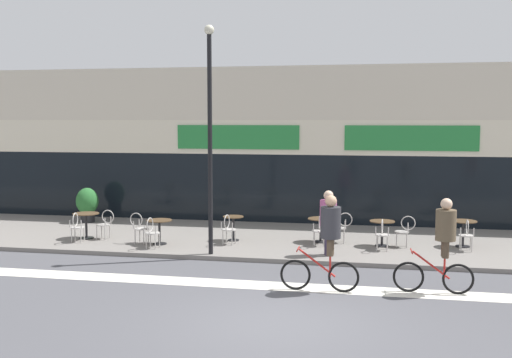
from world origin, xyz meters
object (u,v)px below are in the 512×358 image
bistro_table_2 (233,223)px  cyclist_1 (328,236)px  cyclist_0 (443,239)px  bistro_table_3 (321,225)px  cafe_chair_1_near (152,231)px  bistro_table_0 (86,220)px  cafe_chair_1_side (139,226)px  bistro_table_4 (382,228)px  cafe_chair_3_near (319,229)px  bistro_table_1 (159,227)px  cafe_chair_0_near (77,225)px  planter_pot (87,203)px  bistro_table_5 (463,228)px  lamp_post (210,126)px  cafe_chair_4_near (382,232)px  cafe_chair_5_near (467,233)px  cafe_chair_4_side (405,229)px  cafe_chair_0_side (105,222)px  cafe_chair_2_near (228,227)px  cafe_chair_3_side (342,225)px  pedestrian_near_end (328,217)px

bistro_table_2 → cyclist_1: size_ratio=0.35×
bistro_table_2 → cyclist_0: cyclist_0 is taller
bistro_table_3 → cafe_chair_1_near: (-4.59, -1.82, 0.00)m
bistro_table_0 → cafe_chair_1_side: (1.87, -0.40, -0.04)m
bistro_table_4 → cafe_chair_3_near: bearing=-168.3°
bistro_table_1 → cafe_chair_0_near: cafe_chair_0_near is taller
planter_pot → cyclist_1: 11.12m
bistro_table_3 → bistro_table_5: size_ratio=1.01×
lamp_post → cafe_chair_4_near: bearing=15.5°
cafe_chair_4_near → planter_pot: bearing=79.6°
cafe_chair_5_near → cyclist_1: bearing=140.8°
cafe_chair_1_side → cyclist_0: bearing=-14.7°
cafe_chair_0_near → cyclist_1: (7.60, -3.29, 0.60)m
cafe_chair_5_near → cyclist_0: cyclist_0 is taller
bistro_table_5 → cafe_chair_4_side: cafe_chair_4_side is taller
bistro_table_5 → bistro_table_0: bearing=-175.5°
lamp_post → cafe_chair_0_near: bearing=170.3°
bistro_table_0 → cyclist_1: cyclist_1 is taller
cafe_chair_5_near → lamp_post: size_ratio=0.15×
bistro_table_0 → cafe_chair_0_side: 0.63m
bistro_table_5 → cafe_chair_1_near: bearing=-167.6°
bistro_table_0 → cafe_chair_1_side: cafe_chair_1_side is taller
lamp_post → bistro_table_2: bearing=84.0°
lamp_post → cyclist_1: lamp_post is taller
bistro_table_4 → cyclist_1: bearing=-105.7°
bistro_table_3 → cafe_chair_4_near: 1.98m
bistro_table_5 → cafe_chair_0_side: cafe_chair_0_side is taller
bistro_table_0 → lamp_post: (4.29, -1.36, 2.89)m
cafe_chair_1_near → cafe_chair_4_side: 7.16m
cafe_chair_4_near → planter_pot: size_ratio=0.74×
planter_pot → cyclist_1: size_ratio=0.57×
cafe_chair_2_near → cafe_chair_5_near: same height
cafe_chair_0_side → cafe_chair_4_near: (8.22, -0.09, 0.00)m
cafe_chair_3_side → cafe_chair_3_near: bearing=45.3°
bistro_table_0 → bistro_table_3: size_ratio=1.03×
bistro_table_1 → cafe_chair_2_near: size_ratio=0.82×
cafe_chair_0_side → cafe_chair_3_side: 7.13m
bistro_table_0 → bistro_table_5: bearing=4.5°
bistro_table_0 → bistro_table_2: size_ratio=1.07×
cafe_chair_1_side → cafe_chair_2_near: (2.61, 0.28, 0.00)m
bistro_table_1 → planter_pot: size_ratio=0.61×
cafe_chair_1_near → cafe_chair_5_near: 8.73m
cafe_chair_1_side → cafe_chair_2_near: 2.62m
pedestrian_near_end → lamp_post: bearing=-7.5°
bistro_table_3 → bistro_table_5: (4.04, 0.08, 0.03)m
planter_pot → pedestrian_near_end: (8.72, -3.63, 0.37)m
bistro_table_4 → cafe_chair_3_near: cafe_chair_3_near is taller
cafe_chair_1_side → cafe_chair_3_near: same height
cafe_chair_2_near → pedestrian_near_end: size_ratio=0.52×
cafe_chair_3_side → lamp_post: 4.99m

